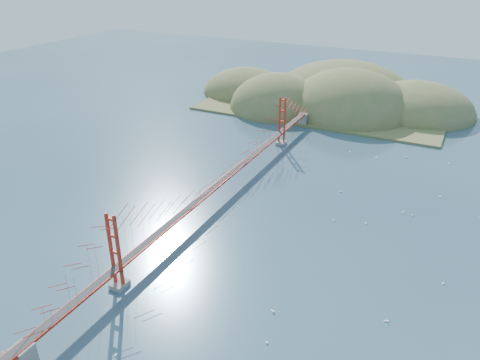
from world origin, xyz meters
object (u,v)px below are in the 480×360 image
at_px(sailboat_0, 333,220).
at_px(sailboat_1, 412,215).
at_px(bridge, 222,162).
at_px(sailboat_2, 273,311).

distance_m(sailboat_0, sailboat_1, 14.48).
xyz_separation_m(sailboat_0, sailboat_1, (11.99, 8.12, 0.00)).
relative_size(bridge, sailboat_2, 128.74).
distance_m(bridge, sailboat_2, 33.67).
xyz_separation_m(sailboat_2, sailboat_1, (12.51, 33.90, -0.02)).
relative_size(bridge, sailboat_1, 167.11).
bearing_deg(sailboat_0, bridge, -178.65).
bearing_deg(sailboat_2, bridge, 129.95).
bearing_deg(sailboat_0, sailboat_1, 34.13).
xyz_separation_m(bridge, sailboat_1, (33.68, 8.63, -6.87)).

